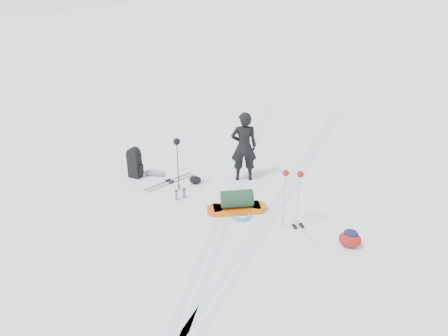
{
  "coord_description": "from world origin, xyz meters",
  "views": [
    {
      "loc": [
        2.5,
        -9.21,
        5.49
      ],
      "look_at": [
        -0.16,
        0.24,
        0.95
      ],
      "focal_mm": 35.0,
      "sensor_mm": 36.0,
      "label": 1
    }
  ],
  "objects_px": {
    "pulk_sled": "(237,204)",
    "ski_poles_black": "(177,148)",
    "expedition_rucksack": "(137,164)",
    "skier": "(244,147)"
  },
  "relations": [
    {
      "from": "skier",
      "to": "pulk_sled",
      "type": "bearing_deg",
      "value": 79.85
    },
    {
      "from": "expedition_rucksack",
      "to": "ski_poles_black",
      "type": "distance_m",
      "value": 1.69
    },
    {
      "from": "skier",
      "to": "expedition_rucksack",
      "type": "height_order",
      "value": "skier"
    },
    {
      "from": "pulk_sled",
      "to": "expedition_rucksack",
      "type": "distance_m",
      "value": 3.41
    },
    {
      "from": "pulk_sled",
      "to": "ski_poles_black",
      "type": "xyz_separation_m",
      "value": [
        -1.79,
        0.7,
        1.0
      ]
    },
    {
      "from": "skier",
      "to": "pulk_sled",
      "type": "height_order",
      "value": "skier"
    },
    {
      "from": "skier",
      "to": "ski_poles_black",
      "type": "bearing_deg",
      "value": 17.22
    },
    {
      "from": "expedition_rucksack",
      "to": "ski_poles_black",
      "type": "bearing_deg",
      "value": -6.15
    },
    {
      "from": "skier",
      "to": "ski_poles_black",
      "type": "distance_m",
      "value": 1.89
    },
    {
      "from": "pulk_sled",
      "to": "expedition_rucksack",
      "type": "bearing_deg",
      "value": 136.74
    }
  ]
}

